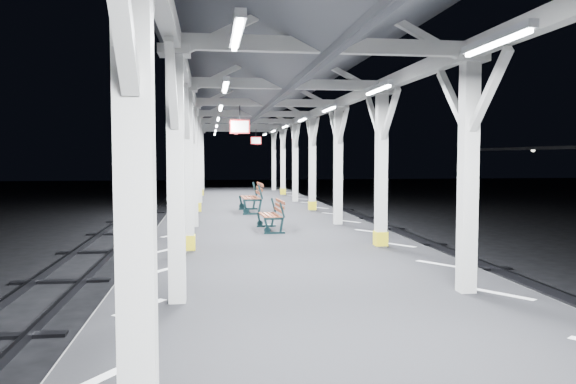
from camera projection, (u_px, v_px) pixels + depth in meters
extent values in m
plane|color=black|center=(303.00, 325.00, 9.68)|extent=(120.00, 120.00, 0.00)
cube|color=black|center=(303.00, 297.00, 9.65)|extent=(6.00, 50.00, 1.00)
cube|color=silver|center=(157.00, 272.00, 9.28)|extent=(1.00, 48.00, 0.01)
cube|color=silver|center=(439.00, 264.00, 9.95)|extent=(1.00, 48.00, 0.01)
cube|color=#2D2D33|center=(31.00, 332.00, 9.06)|extent=(0.08, 60.00, 0.16)
cube|color=#2D2D33|center=(542.00, 311.00, 10.29)|extent=(0.08, 60.00, 0.16)
cube|color=black|center=(569.00, 313.00, 10.36)|extent=(2.20, 0.22, 0.06)
cube|color=beige|center=(136.00, 210.00, 3.31)|extent=(0.22, 0.22, 3.20)
cube|color=beige|center=(143.00, 32.00, 3.78)|extent=(0.10, 0.99, 0.99)
cube|color=beige|center=(176.00, 181.00, 7.26)|extent=(0.22, 0.22, 3.20)
cube|color=beige|center=(174.00, 51.00, 7.15)|extent=(0.40, 0.40, 0.12)
cube|color=beige|center=(177.00, 96.00, 7.73)|extent=(0.10, 0.99, 0.99)
cube|color=beige|center=(172.00, 86.00, 6.64)|extent=(0.10, 0.99, 0.99)
cube|color=beige|center=(188.00, 172.00, 11.21)|extent=(0.22, 0.22, 3.20)
cube|color=beige|center=(187.00, 88.00, 11.11)|extent=(0.40, 0.40, 0.12)
cube|color=yellow|center=(189.00, 242.00, 11.30)|extent=(0.26, 0.26, 0.30)
cube|color=beige|center=(188.00, 116.00, 11.68)|extent=(0.10, 0.99, 0.99)
cube|color=beige|center=(186.00, 112.00, 10.60)|extent=(0.10, 0.99, 0.99)
cube|color=beige|center=(194.00, 168.00, 15.17)|extent=(0.22, 0.22, 3.20)
cube|color=beige|center=(193.00, 106.00, 15.06)|extent=(0.40, 0.40, 0.12)
cube|color=beige|center=(194.00, 126.00, 15.64)|extent=(0.10, 0.99, 0.99)
cube|color=beige|center=(193.00, 124.00, 14.55)|extent=(0.10, 0.99, 0.99)
cube|color=beige|center=(197.00, 166.00, 19.12)|extent=(0.22, 0.22, 3.20)
cube|color=beige|center=(196.00, 117.00, 19.01)|extent=(0.40, 0.40, 0.12)
cube|color=yellow|center=(197.00, 207.00, 19.21)|extent=(0.26, 0.26, 0.30)
cube|color=beige|center=(197.00, 132.00, 19.59)|extent=(0.10, 0.99, 0.99)
cube|color=beige|center=(196.00, 131.00, 18.50)|extent=(0.10, 0.99, 0.99)
cube|color=beige|center=(199.00, 164.00, 23.07)|extent=(0.22, 0.22, 3.20)
cube|color=beige|center=(199.00, 123.00, 22.97)|extent=(0.40, 0.40, 0.12)
cube|color=beige|center=(199.00, 136.00, 23.54)|extent=(0.10, 0.99, 0.99)
cube|color=beige|center=(199.00, 135.00, 22.46)|extent=(0.10, 0.99, 0.99)
cube|color=beige|center=(201.00, 163.00, 27.03)|extent=(0.22, 0.22, 3.20)
cube|color=beige|center=(200.00, 128.00, 26.92)|extent=(0.40, 0.40, 0.12)
cube|color=yellow|center=(201.00, 192.00, 27.12)|extent=(0.26, 0.26, 0.30)
cube|color=beige|center=(201.00, 139.00, 27.50)|extent=(0.10, 0.99, 0.99)
cube|color=beige|center=(200.00, 138.00, 26.41)|extent=(0.10, 0.99, 0.99)
cube|color=beige|center=(202.00, 162.00, 30.98)|extent=(0.22, 0.22, 3.20)
cube|color=beige|center=(202.00, 132.00, 30.88)|extent=(0.40, 0.40, 0.12)
cube|color=beige|center=(202.00, 141.00, 31.45)|extent=(0.10, 0.99, 0.99)
cube|color=beige|center=(202.00, 141.00, 30.36)|extent=(0.10, 0.99, 0.99)
cube|color=beige|center=(468.00, 179.00, 7.81)|extent=(0.22, 0.22, 3.20)
cube|color=beige|center=(470.00, 58.00, 7.70)|extent=(0.40, 0.40, 0.12)
cube|color=beige|center=(453.00, 100.00, 8.28)|extent=(0.10, 0.99, 0.99)
cube|color=beige|center=(489.00, 91.00, 7.19)|extent=(0.10, 0.99, 0.99)
cube|color=beige|center=(381.00, 171.00, 11.76)|extent=(0.22, 0.22, 3.20)
cube|color=beige|center=(382.00, 92.00, 11.66)|extent=(0.40, 0.40, 0.12)
cube|color=yellow|center=(381.00, 238.00, 11.86)|extent=(0.26, 0.26, 0.30)
cube|color=beige|center=(374.00, 118.00, 12.23)|extent=(0.10, 0.99, 0.99)
cube|color=beige|center=(390.00, 114.00, 11.15)|extent=(0.10, 0.99, 0.99)
cube|color=beige|center=(338.00, 168.00, 15.72)|extent=(0.22, 0.22, 3.20)
cube|color=beige|center=(338.00, 108.00, 15.61)|extent=(0.40, 0.40, 0.12)
cube|color=beige|center=(334.00, 127.00, 16.19)|extent=(0.10, 0.99, 0.99)
cube|color=beige|center=(343.00, 125.00, 15.10)|extent=(0.10, 0.99, 0.99)
cube|color=beige|center=(312.00, 165.00, 19.67)|extent=(0.22, 0.22, 3.20)
cube|color=beige|center=(312.00, 118.00, 19.57)|extent=(0.40, 0.40, 0.12)
cube|color=yellow|center=(312.00, 206.00, 19.76)|extent=(0.26, 0.26, 0.30)
cube|color=beige|center=(310.00, 133.00, 20.14)|extent=(0.10, 0.99, 0.99)
cube|color=beige|center=(315.00, 132.00, 19.05)|extent=(0.10, 0.99, 0.99)
cube|color=beige|center=(295.00, 164.00, 23.63)|extent=(0.22, 0.22, 3.20)
cube|color=beige|center=(295.00, 124.00, 23.52)|extent=(0.40, 0.40, 0.12)
cube|color=beige|center=(293.00, 137.00, 24.10)|extent=(0.10, 0.99, 0.99)
cube|color=beige|center=(297.00, 136.00, 23.01)|extent=(0.10, 0.99, 0.99)
cube|color=beige|center=(283.00, 163.00, 27.58)|extent=(0.22, 0.22, 3.20)
cube|color=beige|center=(283.00, 129.00, 27.47)|extent=(0.40, 0.40, 0.12)
cube|color=yellow|center=(283.00, 191.00, 27.67)|extent=(0.26, 0.26, 0.30)
cube|color=beige|center=(282.00, 140.00, 28.05)|extent=(0.10, 0.99, 0.99)
cube|color=beige|center=(284.00, 139.00, 26.96)|extent=(0.10, 0.99, 0.99)
cube|color=beige|center=(274.00, 162.00, 31.53)|extent=(0.22, 0.22, 3.20)
cube|color=beige|center=(274.00, 132.00, 31.43)|extent=(0.40, 0.40, 0.12)
cube|color=beige|center=(273.00, 142.00, 32.00)|extent=(0.10, 0.99, 0.99)
cube|color=beige|center=(275.00, 141.00, 30.92)|extent=(0.10, 0.99, 0.99)
cube|color=beige|center=(182.00, 66.00, 9.12)|extent=(0.18, 48.00, 0.24)
cube|color=beige|center=(417.00, 71.00, 9.67)|extent=(0.18, 48.00, 0.24)
cube|color=beige|center=(328.00, 46.00, 7.42)|extent=(4.20, 0.14, 0.20)
cube|color=beige|center=(287.00, 84.00, 11.38)|extent=(4.20, 0.14, 0.20)
cube|color=beige|center=(267.00, 103.00, 15.33)|extent=(4.20, 0.14, 0.20)
cube|color=beige|center=(255.00, 114.00, 19.28)|extent=(4.20, 0.14, 0.20)
cube|color=beige|center=(248.00, 121.00, 23.24)|extent=(4.20, 0.14, 0.20)
cube|color=beige|center=(242.00, 126.00, 27.19)|extent=(4.20, 0.14, 0.20)
cube|color=beige|center=(238.00, 130.00, 31.14)|extent=(4.20, 0.14, 0.20)
cube|color=beige|center=(303.00, 13.00, 9.34)|extent=(0.16, 48.00, 0.20)
cube|color=#52555B|center=(225.00, 34.00, 9.18)|extent=(2.80, 49.00, 1.45)
cube|color=#52555B|center=(378.00, 38.00, 9.54)|extent=(2.80, 49.00, 1.45)
cube|color=silver|center=(237.00, 31.00, 5.28)|extent=(0.10, 1.35, 0.08)
cube|color=white|center=(237.00, 36.00, 5.29)|extent=(0.05, 1.25, 0.05)
cube|color=silver|center=(225.00, 84.00, 9.24)|extent=(0.10, 1.35, 0.08)
cube|color=white|center=(225.00, 87.00, 9.24)|extent=(0.05, 1.25, 0.05)
cube|color=silver|center=(221.00, 106.00, 13.19)|extent=(0.10, 1.35, 0.08)
cube|color=white|center=(221.00, 108.00, 13.19)|extent=(0.05, 1.25, 0.05)
cube|color=silver|center=(218.00, 117.00, 17.14)|extent=(0.10, 1.35, 0.08)
cube|color=white|center=(218.00, 119.00, 17.15)|extent=(0.05, 1.25, 0.05)
cube|color=silver|center=(217.00, 125.00, 21.10)|extent=(0.10, 1.35, 0.08)
cube|color=white|center=(217.00, 126.00, 21.10)|extent=(0.05, 1.25, 0.05)
cube|color=silver|center=(216.00, 130.00, 25.05)|extent=(0.10, 1.35, 0.08)
cube|color=white|center=(216.00, 131.00, 25.06)|extent=(0.05, 1.25, 0.05)
cube|color=silver|center=(215.00, 133.00, 29.01)|extent=(0.10, 1.35, 0.08)
cube|color=white|center=(215.00, 134.00, 29.01)|extent=(0.05, 1.25, 0.05)
cube|color=silver|center=(496.00, 39.00, 5.64)|extent=(0.10, 1.35, 0.08)
cube|color=white|center=(496.00, 44.00, 5.64)|extent=(0.05, 1.25, 0.05)
cube|color=silver|center=(378.00, 87.00, 9.60)|extent=(0.10, 1.35, 0.08)
cube|color=white|center=(378.00, 90.00, 9.60)|extent=(0.05, 1.25, 0.05)
cube|color=silver|center=(329.00, 107.00, 13.55)|extent=(0.10, 1.35, 0.08)
cube|color=white|center=(329.00, 109.00, 13.55)|extent=(0.05, 1.25, 0.05)
cube|color=silver|center=(302.00, 118.00, 17.50)|extent=(0.10, 1.35, 0.08)
cube|color=white|center=(302.00, 120.00, 17.51)|extent=(0.05, 1.25, 0.05)
cube|color=silver|center=(285.00, 125.00, 21.46)|extent=(0.10, 1.35, 0.08)
cube|color=white|center=(285.00, 127.00, 21.46)|extent=(0.05, 1.25, 0.05)
cube|color=silver|center=(273.00, 130.00, 25.41)|extent=(0.10, 1.35, 0.08)
cube|color=white|center=(273.00, 131.00, 25.41)|extent=(0.05, 1.25, 0.05)
cube|color=silver|center=(265.00, 134.00, 29.36)|extent=(0.10, 1.35, 0.08)
cube|color=white|center=(265.00, 135.00, 29.37)|extent=(0.05, 1.25, 0.05)
cylinder|color=black|center=(240.00, 113.00, 14.18)|extent=(0.02, 0.02, 0.36)
cube|color=red|center=(240.00, 127.00, 14.21)|extent=(0.50, 0.03, 0.35)
cube|color=white|center=(240.00, 127.00, 14.21)|extent=(0.44, 0.04, 0.29)
cylinder|color=black|center=(256.00, 133.00, 26.63)|extent=(0.02, 0.02, 0.36)
cube|color=red|center=(256.00, 140.00, 26.66)|extent=(0.50, 0.03, 0.35)
cube|color=white|center=(256.00, 140.00, 26.66)|extent=(0.44, 0.05, 0.29)
cube|color=black|center=(475.00, 178.00, 33.25)|extent=(0.20, 0.20, 3.30)
sphere|color=silver|center=(533.00, 150.00, 27.22)|extent=(0.20, 0.20, 0.20)
sphere|color=silver|center=(475.00, 151.00, 33.15)|extent=(0.20, 0.20, 0.20)
cube|color=black|center=(274.00, 233.00, 13.81)|extent=(0.53, 0.07, 0.05)
cube|color=black|center=(267.00, 226.00, 13.76)|extent=(0.14, 0.05, 0.41)
cube|color=black|center=(281.00, 226.00, 13.83)|extent=(0.12, 0.05, 0.41)
cube|color=black|center=(282.00, 210.00, 13.80)|extent=(0.15, 0.05, 0.39)
cube|color=black|center=(266.00, 226.00, 15.20)|extent=(0.53, 0.07, 0.05)
cube|color=black|center=(259.00, 220.00, 15.15)|extent=(0.14, 0.05, 0.41)
cube|color=black|center=(273.00, 219.00, 15.22)|extent=(0.12, 0.05, 0.41)
cube|color=black|center=(273.00, 205.00, 15.19)|extent=(0.15, 0.05, 0.39)
cube|color=brown|center=(263.00, 215.00, 14.45)|extent=(0.13, 1.35, 0.03)
cube|color=brown|center=(268.00, 215.00, 14.47)|extent=(0.13, 1.35, 0.03)
cube|color=brown|center=(272.00, 215.00, 14.49)|extent=(0.13, 1.35, 0.03)
cube|color=brown|center=(277.00, 215.00, 14.51)|extent=(0.13, 1.35, 0.03)
cube|color=brown|center=(279.00, 210.00, 14.51)|extent=(0.10, 1.34, 0.08)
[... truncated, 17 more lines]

